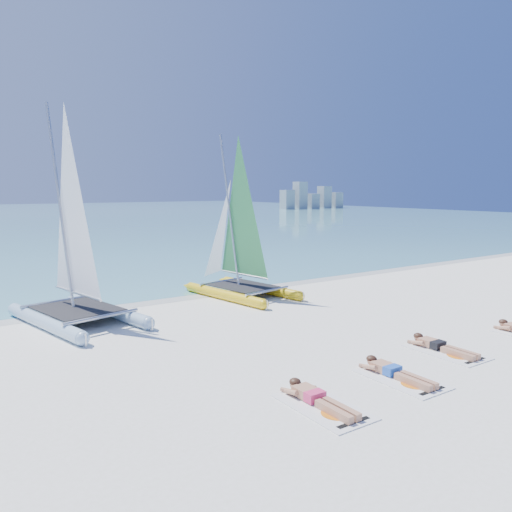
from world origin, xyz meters
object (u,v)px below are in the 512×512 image
Objects in this scene: sunbather_c at (439,346)px; sunbather_a at (316,397)px; towel_a at (323,407)px; towel_c at (446,352)px; catamaran_blue at (73,255)px; sunbather_b at (394,371)px; catamaran_yellow at (234,243)px; towel_b at (401,379)px.

sunbather_a is at bearing -171.99° from sunbather_c.
towel_c is (4.43, 0.62, 0.00)m from towel_a.
catamaran_blue reaches higher than sunbather_a.
sunbather_c reaches higher than towel_a.
sunbather_c is (4.43, 0.62, 0.00)m from sunbather_a.
catamaran_blue reaches higher than sunbather_b.
catamaran_yellow is at bearing 95.12° from sunbather_c.
towel_b is at bearing -166.73° from towel_c.
towel_a is at bearing -121.91° from catamaran_yellow.
sunbather_c is (2.24, 0.53, 0.00)m from sunbather_b.
catamaran_blue is 3.82× the size of sunbather_b.
towel_b is (2.19, -0.10, -0.11)m from sunbather_a.
catamaran_yellow is at bearing 95.00° from towel_c.
towel_b is 2.30m from towel_c.
towel_c is 1.07× the size of sunbather_c.
sunbather_b is (2.19, 0.10, 0.00)m from sunbather_a.
sunbather_c is at bearing 17.83° from towel_b.
catamaran_blue reaches higher than towel_a.
towel_a is (-3.69, -9.04, -1.89)m from catamaran_yellow.
catamaran_yellow reaches higher than towel_a.
catamaran_blue is 3.56× the size of towel_c.
sunbather_a is at bearing 90.00° from towel_a.
catamaran_yellow is 9.95m from towel_a.
towel_b is at bearing 2.48° from towel_a.
towel_a is at bearing -87.83° from catamaran_blue.
sunbather_a is 0.93× the size of towel_b.
sunbather_a is 2.19m from sunbather_b.
sunbather_b is (2.19, 0.29, 0.11)m from towel_a.
catamaran_yellow is 3.49× the size of sunbather_a.
catamaran_yellow is 9.06m from sunbather_b.
towel_c is (2.24, 0.53, 0.00)m from towel_b.
sunbather_b is at bearing -109.42° from catamaran_yellow.
sunbather_a is at bearing -122.34° from catamaran_yellow.
catamaran_blue is 3.56× the size of towel_b.
sunbather_a reaches higher than towel_b.
catamaran_blue is at bearing 118.20° from sunbather_b.
towel_a is at bearing -177.52° from towel_b.
sunbather_a is at bearing -174.44° from towel_c.
sunbather_b reaches higher than towel_c.
sunbather_c is (0.74, -8.23, -1.78)m from catamaran_yellow.
catamaran_yellow is at bearing 80.47° from towel_b.
sunbather_b is (-0.00, 0.19, 0.11)m from towel_b.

